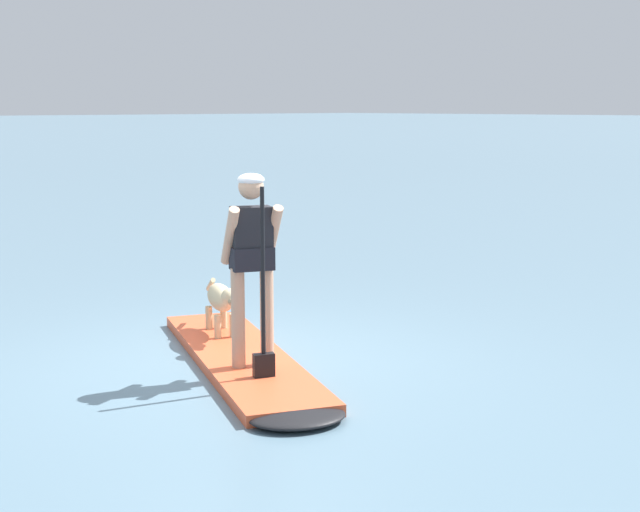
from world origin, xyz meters
TOP-DOWN VIEW (x-y plane):
  - ground_plane at (0.00, 0.00)m, footprint 400.00×400.00m
  - paddleboard at (0.21, -0.09)m, footprint 3.69×2.21m
  - person_paddler at (0.41, -0.18)m, footprint 0.68×0.60m
  - dog at (-0.70, 0.31)m, footprint 1.07×0.54m

SIDE VIEW (x-z plane):
  - ground_plane at x=0.00m, z-range 0.00..0.00m
  - paddleboard at x=0.21m, z-range 0.00..0.10m
  - dog at x=-0.70m, z-range 0.19..0.72m
  - person_paddler at x=0.41m, z-range 0.24..1.94m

